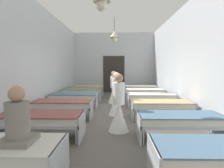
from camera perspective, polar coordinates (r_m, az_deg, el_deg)
ground_plane at (r=6.85m, az=0.07°, el=-9.11°), size 5.86×11.99×0.10m
room_shell at (r=7.83m, az=0.24°, el=7.52°), size 5.66×11.59×3.93m
bed_right_row_0 at (r=3.10m, az=30.65°, el=-18.06°), size 1.90×0.84×0.57m
bed_left_row_1 at (r=4.63m, az=-20.85°, el=-10.09°), size 1.90×0.84×0.57m
bed_right_row_1 at (r=4.54m, az=20.12°, el=-10.36°), size 1.90×0.84×0.57m
bed_left_row_2 at (r=6.16m, az=-15.02°, el=-6.21°), size 1.90×0.84×0.57m
bed_right_row_2 at (r=6.10m, az=15.02°, el=-6.33°), size 1.90×0.84×0.57m
bed_left_row_3 at (r=7.75m, az=-11.59°, el=-3.86°), size 1.90×0.84×0.57m
bed_right_row_3 at (r=7.70m, az=12.06°, el=-3.93°), size 1.90×0.84×0.57m
bed_left_row_4 at (r=9.37m, az=-9.35°, el=-2.31°), size 1.90×0.84×0.57m
bed_right_row_4 at (r=9.33m, az=10.13°, el=-2.36°), size 1.90×0.84×0.57m
bed_left_row_5 at (r=11.00m, az=-7.77°, el=-1.21°), size 1.90×0.84×0.57m
bed_right_row_5 at (r=10.96m, az=8.78°, el=-1.25°), size 1.90×0.84×0.57m
nurse_near_aisle at (r=4.75m, az=2.07°, el=-8.25°), size 0.52×0.52×1.49m
nurse_mid_aisle at (r=6.35m, az=1.29°, el=-4.88°), size 0.52×0.52×1.49m
nurse_far_aisle at (r=8.54m, az=0.48°, el=-2.34°), size 0.52×0.52×1.49m
patient_seated_primary at (r=2.92m, az=-27.03°, el=-10.41°), size 0.44×0.44×0.80m
potted_plant at (r=10.05m, az=1.83°, el=0.11°), size 0.56×0.56×1.29m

